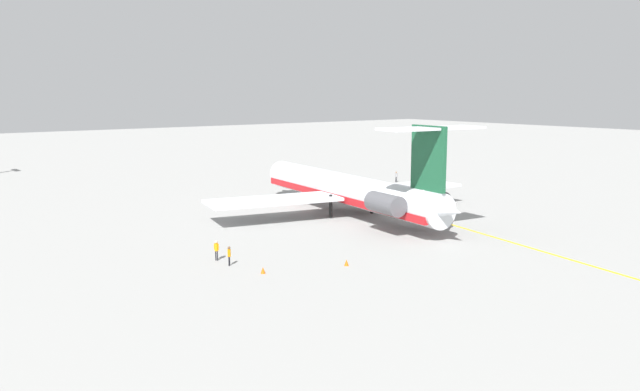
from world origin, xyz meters
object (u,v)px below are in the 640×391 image
Objects in this scene: main_jetliner at (352,190)px; safety_cone_nose at (346,263)px; safety_cone_tail at (374,182)px; safety_cone_wingtip at (263,270)px; ground_crew_portside at (216,248)px; ground_crew_near_tail at (229,253)px; ground_crew_near_nose at (396,175)px.

safety_cone_nose is at bearing 145.57° from main_jetliner.
safety_cone_nose is at bearing 135.54° from safety_cone_tail.
main_jetliner is 71.00× the size of safety_cone_wingtip.
safety_cone_tail is (35.17, -34.52, 0.00)m from safety_cone_nose.
ground_crew_portside is 3.29× the size of safety_cone_nose.
safety_cone_wingtip is (-3.71, -1.06, -0.80)m from ground_crew_near_tail.
safety_cone_wingtip is at bearing 128.42° from safety_cone_tail.
main_jetliner is 26.17m from safety_cone_wingtip.
ground_crew_near_tail is 51.56m from safety_cone_tail.
safety_cone_wingtip is at bearing 63.00° from ground_crew_portside.
main_jetliner is 23.09× the size of ground_crew_near_tail.
safety_cone_wingtip is at bearing 130.53° from main_jetliner.
safety_cone_nose and safety_cone_tail have the same top height.
safety_cone_nose is (-16.92, 14.57, -2.83)m from main_jetliner.
safety_cone_nose is at bearing 13.54° from ground_crew_near_tail.
ground_crew_portside is 50.40m from safety_cone_tail.
safety_cone_wingtip is (-32.14, 45.56, -0.84)m from ground_crew_near_nose.
ground_crew_near_nose is at bearing -48.29° from safety_cone_nose.
safety_cone_tail is at bearing -51.58° from safety_cone_wingtip.
safety_cone_nose is (-8.19, -8.05, -0.87)m from ground_crew_portside.
ground_crew_near_nose is at bearing 171.67° from ground_crew_portside.
main_jetliner is at bearing 132.47° from safety_cone_tail.
ground_crew_near_nose is 54.61m from ground_crew_near_tail.
ground_crew_portside reaches higher than safety_cone_tail.
safety_cone_wingtip is (-5.90, -1.11, -0.87)m from ground_crew_portside.
safety_cone_wingtip is 52.91m from safety_cone_tail.
main_jetliner is at bearing -55.78° from safety_cone_wingtip.
safety_cone_nose is 49.28m from safety_cone_tail.
ground_crew_portside is (2.19, 0.05, 0.07)m from ground_crew_near_tail.
safety_cone_tail is (32.88, -41.45, 0.00)m from safety_cone_wingtip.
ground_crew_near_tail is 0.94× the size of ground_crew_portside.
ground_crew_portside is at bearing 44.49° from safety_cone_nose.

